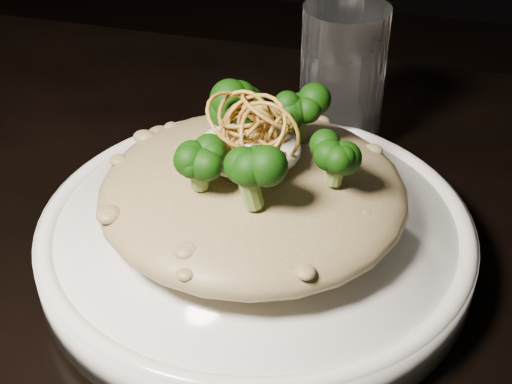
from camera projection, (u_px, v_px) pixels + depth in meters
plate at (256, 238)px, 0.50m from camera, size 0.30×0.30×0.03m
risotto at (253, 191)px, 0.48m from camera, size 0.21×0.21×0.05m
broccoli at (266, 129)px, 0.45m from camera, size 0.15×0.15×0.05m
cheese at (249, 148)px, 0.46m from camera, size 0.07×0.07×0.02m
shallots at (256, 116)px, 0.44m from camera, size 0.06×0.06×0.04m
drinking_glass at (342, 79)px, 0.60m from camera, size 0.09×0.09×0.13m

